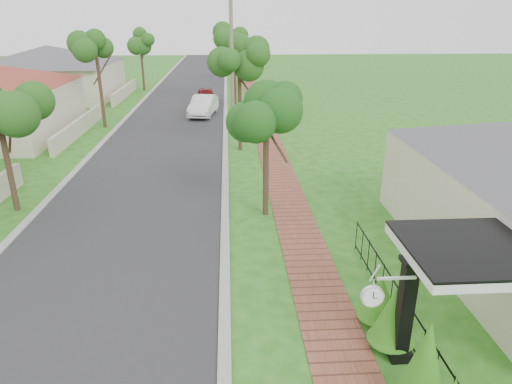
# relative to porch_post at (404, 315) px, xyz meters

# --- Properties ---
(ground) EXTENTS (160.00, 160.00, 0.00)m
(ground) POSITION_rel_porch_post_xyz_m (-4.55, 1.00, -1.12)
(ground) COLOR #276016
(ground) RESTS_ON ground
(road) EXTENTS (7.00, 120.00, 0.02)m
(road) POSITION_rel_porch_post_xyz_m (-7.55, 21.00, -1.12)
(road) COLOR #28282B
(road) RESTS_ON ground
(kerb_right) EXTENTS (0.30, 120.00, 0.10)m
(kerb_right) POSITION_rel_porch_post_xyz_m (-3.90, 21.00, -1.12)
(kerb_right) COLOR #9E9E99
(kerb_right) RESTS_ON ground
(kerb_left) EXTENTS (0.30, 120.00, 0.10)m
(kerb_left) POSITION_rel_porch_post_xyz_m (-11.20, 21.00, -1.12)
(kerb_left) COLOR #9E9E99
(kerb_left) RESTS_ON ground
(sidewalk) EXTENTS (1.50, 120.00, 0.03)m
(sidewalk) POSITION_rel_porch_post_xyz_m (-1.30, 21.00, -1.12)
(sidewalk) COLOR #99543D
(sidewalk) RESTS_ON ground
(porch_post) EXTENTS (0.48, 0.48, 2.52)m
(porch_post) POSITION_rel_porch_post_xyz_m (0.00, 0.00, 0.00)
(porch_post) COLOR black
(porch_post) RESTS_ON ground
(picket_fence) EXTENTS (0.03, 8.02, 1.00)m
(picket_fence) POSITION_rel_porch_post_xyz_m (0.35, 1.00, -0.59)
(picket_fence) COLOR black
(picket_fence) RESTS_ON ground
(street_trees) EXTENTS (10.70, 37.65, 5.89)m
(street_trees) POSITION_rel_porch_post_xyz_m (-7.42, 27.84, 3.42)
(street_trees) COLOR #382619
(street_trees) RESTS_ON ground
(hedge_row) EXTENTS (0.93, 4.51, 2.09)m
(hedge_row) POSITION_rel_porch_post_xyz_m (-0.10, -0.42, -0.32)
(hedge_row) COLOR #2E6D15
(hedge_row) RESTS_ON ground
(far_house_grey) EXTENTS (15.56, 15.56, 4.60)m
(far_house_grey) POSITION_rel_porch_post_xyz_m (-19.52, 35.00, 1.22)
(far_house_grey) COLOR beige
(far_house_grey) RESTS_ON ground
(parked_car_red) EXTENTS (1.86, 3.98, 1.32)m
(parked_car_red) POSITION_rel_porch_post_xyz_m (-5.55, 31.21, -0.46)
(parked_car_red) COLOR #630E11
(parked_car_red) RESTS_ON ground
(parked_car_white) EXTENTS (2.24, 4.62, 1.46)m
(parked_car_white) POSITION_rel_porch_post_xyz_m (-5.55, 26.43, -0.39)
(parked_car_white) COLOR white
(parked_car_white) RESTS_ON ground
(near_tree) EXTENTS (1.83, 1.83, 4.70)m
(near_tree) POSITION_rel_porch_post_xyz_m (-2.35, 8.00, 2.61)
(near_tree) COLOR #382619
(near_tree) RESTS_ON ground
(utility_pole) EXTENTS (1.20, 0.24, 9.05)m
(utility_pole) POSITION_rel_porch_post_xyz_m (-3.40, 21.00, 3.46)
(utility_pole) COLOR gray
(utility_pole) RESTS_ON ground
(station_clock) EXTENTS (1.08, 0.13, 0.66)m
(station_clock) POSITION_rel_porch_post_xyz_m (-0.87, -0.40, 0.83)
(station_clock) COLOR silver
(station_clock) RESTS_ON ground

